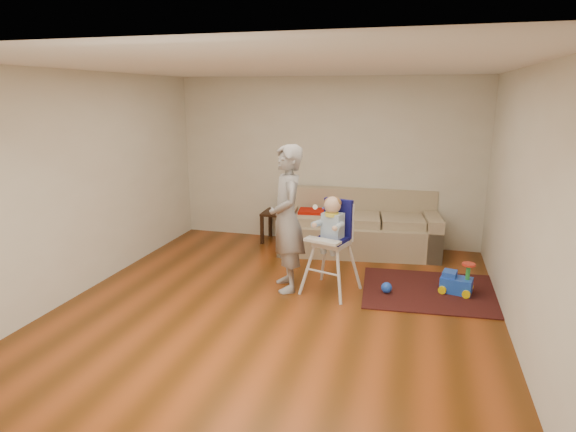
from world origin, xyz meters
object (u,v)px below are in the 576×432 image
(sofa, at_px, (358,223))
(ride_on_toy, at_px, (457,277))
(toy_ball, at_px, (387,288))
(high_chair, at_px, (331,247))
(side_table, at_px, (279,226))
(adult, at_px, (287,219))

(sofa, height_order, ride_on_toy, sofa)
(toy_ball, bearing_deg, high_chair, -170.78)
(sofa, xyz_separation_m, toy_ball, (0.57, -1.58, -0.39))
(side_table, relative_size, toy_ball, 3.81)
(adult, bearing_deg, sofa, 133.01)
(ride_on_toy, bearing_deg, high_chair, -154.22)
(adult, bearing_deg, high_chair, 68.50)
(high_chair, bearing_deg, sofa, 102.77)
(toy_ball, bearing_deg, adult, -173.08)
(side_table, bearing_deg, sofa, -8.26)
(ride_on_toy, bearing_deg, side_table, 163.50)
(high_chair, distance_m, adult, 0.65)
(side_table, xyz_separation_m, toy_ball, (1.92, -1.78, -0.17))
(ride_on_toy, xyz_separation_m, high_chair, (-1.52, -0.36, 0.38))
(side_table, xyz_separation_m, adult, (0.68, -1.93, 0.66))
(sofa, relative_size, adult, 1.38)
(sofa, distance_m, toy_ball, 1.73)
(sofa, xyz_separation_m, ride_on_toy, (1.40, -1.34, -0.25))
(ride_on_toy, distance_m, toy_ball, 0.88)
(toy_ball, xyz_separation_m, high_chair, (-0.69, -0.11, 0.51))
(high_chair, relative_size, adult, 0.67)
(side_table, xyz_separation_m, high_chair, (1.24, -1.89, 0.34))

